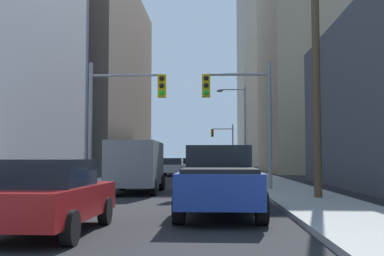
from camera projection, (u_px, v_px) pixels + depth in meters
The scene contains 17 objects.
sidewalk_left at pixel (154, 171), 52.06m from camera, with size 2.90×160.00×0.15m, color #9E9E99.
sidewalk_right at pixel (245, 171), 51.60m from camera, with size 2.90×160.00×0.15m, color #9E9E99.
pickup_truck_blue at pixel (219, 181), 12.81m from camera, with size 2.20×5.42×1.90m.
cargo_van_grey at pixel (136, 164), 20.90m from camera, with size 2.16×5.27×2.26m.
sedan_red at pixel (48, 196), 9.64m from camera, with size 1.95×4.24×1.52m.
sedan_white at pixel (218, 174), 22.85m from camera, with size 1.95×4.24×1.52m.
sedan_navy at pixel (217, 169), 31.51m from camera, with size 1.95×4.24×1.52m.
sedan_green at pixel (181, 165), 47.31m from camera, with size 1.95×4.21×1.52m.
sedan_silver at pixel (173, 167), 40.49m from camera, with size 1.95×4.24×1.52m.
traffic_signal_near_left at pixel (123, 104), 21.90m from camera, with size 3.64×0.44×6.00m.
traffic_signal_near_right at pixel (240, 104), 21.65m from camera, with size 3.19×0.44×6.00m.
traffic_signal_far_right at pixel (223, 139), 62.87m from camera, with size 3.00×0.44×6.00m.
utility_pole_right at pixel (316, 43), 17.06m from camera, with size 2.20×0.28×10.83m.
street_lamp_right at pixel (241, 122), 39.54m from camera, with size 2.48×0.32×7.50m.
building_left_mid_office at pixel (32, 81), 50.39m from camera, with size 22.28×25.59×19.61m, color #66564C.
building_right_mid_block at pixel (332, 52), 51.71m from camera, with size 14.71×19.17×26.26m, color tan.
building_right_far_highrise at pixel (274, 25), 96.67m from camera, with size 14.19×24.62×57.57m, color #B7A893.
Camera 1 is at (1.58, -2.01, 1.55)m, focal length 44.09 mm.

